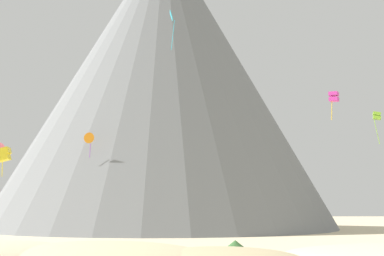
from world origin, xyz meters
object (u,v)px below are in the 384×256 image
at_px(kite_yellow_low, 2,155).
at_px(kite_magenta_mid, 334,97).
at_px(kite_cyan_high, 172,21).
at_px(kite_lime_mid, 377,116).
at_px(kite_orange_mid, 89,138).
at_px(rock_massif, 162,81).
at_px(bush_near_right, 235,246).
at_px(bush_mid_center, 66,246).

relative_size(kite_yellow_low, kite_magenta_mid, 1.02).
xyz_separation_m(kite_yellow_low, kite_cyan_high, (16.86, 15.89, 20.48)).
bearing_deg(kite_cyan_high, kite_lime_mid, 144.58).
distance_m(kite_cyan_high, kite_lime_mid, 33.91).
relative_size(kite_yellow_low, kite_lime_mid, 0.60).
xyz_separation_m(kite_yellow_low, kite_orange_mid, (4.71, 22.78, 4.85)).
bearing_deg(rock_massif, kite_magenta_mid, -69.22).
relative_size(bush_near_right, kite_lime_mid, 0.54).
distance_m(bush_mid_center, kite_cyan_high, 35.51).
relative_size(kite_yellow_low, kite_orange_mid, 0.80).
relative_size(bush_mid_center, kite_lime_mid, 0.30).
xyz_separation_m(rock_massif, kite_lime_mid, (33.28, -27.17, -12.17)).
xyz_separation_m(bush_mid_center, kite_yellow_low, (-7.00, 1.32, 8.98)).
relative_size(rock_massif, kite_magenta_mid, 24.14).
height_order(rock_massif, kite_cyan_high, rock_massif).
xyz_separation_m(bush_mid_center, kite_cyan_high, (9.86, 17.21, 29.46)).
bearing_deg(bush_mid_center, kite_cyan_high, 60.20).
distance_m(kite_yellow_low, kite_lime_mid, 53.52).
bearing_deg(kite_magenta_mid, kite_lime_mid, 0.86).
relative_size(bush_near_right, kite_cyan_high, 0.47).
height_order(bush_mid_center, bush_near_right, bush_near_right).
xyz_separation_m(kite_yellow_low, kite_magenta_mid, (33.81, -1.08, 5.98)).
distance_m(kite_yellow_low, kite_orange_mid, 23.76).
bearing_deg(bush_near_right, kite_orange_mid, 123.83).
xyz_separation_m(bush_mid_center, bush_near_right, (16.03, -3.23, 0.26)).
distance_m(kite_cyan_high, kite_magenta_mid, 28.02).
bearing_deg(bush_mid_center, kite_magenta_mid, 0.52).
height_order(bush_mid_center, kite_magenta_mid, kite_magenta_mid).
distance_m(kite_magenta_mid, kite_orange_mid, 37.64).
height_order(bush_mid_center, kite_orange_mid, kite_orange_mid).
height_order(bush_near_right, kite_orange_mid, kite_orange_mid).
distance_m(bush_near_right, kite_cyan_high, 36.18).
distance_m(kite_cyan_high, kite_orange_mid, 20.96).
height_order(bush_mid_center, kite_lime_mid, kite_lime_mid).
bearing_deg(rock_massif, kite_yellow_low, -106.30).
bearing_deg(bush_near_right, kite_magenta_mid, 17.89).
distance_m(rock_massif, kite_lime_mid, 44.65).
distance_m(kite_yellow_low, kite_magenta_mid, 34.35).
bearing_deg(kite_cyan_high, kite_yellow_low, -4.22).
distance_m(kite_orange_mid, kite_lime_mid, 43.26).
xyz_separation_m(bush_near_right, kite_orange_mid, (-18.32, 27.33, 13.57)).
relative_size(rock_massif, kite_orange_mid, 18.94).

